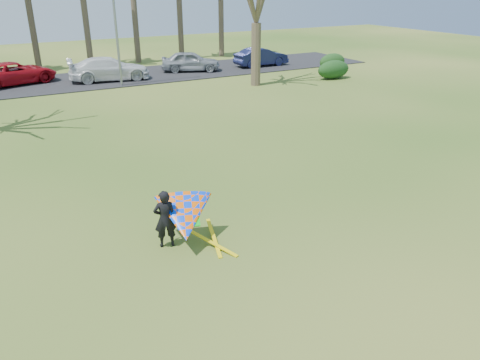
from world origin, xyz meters
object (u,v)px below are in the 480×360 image
car_4 (191,61)px  kite_flyer (183,217)px  car_2 (15,73)px  car_3 (109,69)px  car_5 (261,57)px  streetlight (117,15)px

car_4 → kite_flyer: (-10.35, -23.59, 0.03)m
car_2 → car_3: 6.12m
car_2 → car_5: car_2 is taller
streetlight → car_5: 12.70m
car_3 → car_5: 12.35m
streetlight → car_3: bearing=100.4°
car_4 → car_5: size_ratio=1.00×
car_3 → kite_flyer: kite_flyer is taller
car_3 → car_4: bearing=-76.7°
car_5 → streetlight: bearing=99.9°
car_2 → car_3: bearing=-124.5°
streetlight → car_2: size_ratio=1.50×
streetlight → car_2: streetlight is taller
car_5 → kite_flyer: 28.23m
streetlight → car_5: streetlight is taller
kite_flyer → streetlight: bearing=78.2°
streetlight → car_4: bearing=24.0°
car_2 → kite_flyer: size_ratio=2.22×
car_3 → car_4: size_ratio=1.24×
streetlight → car_3: 4.18m
kite_flyer → car_5: bearing=54.7°
car_2 → car_5: size_ratio=1.21×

